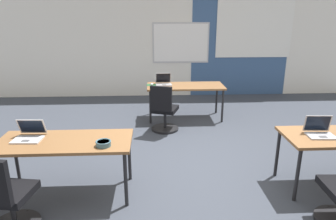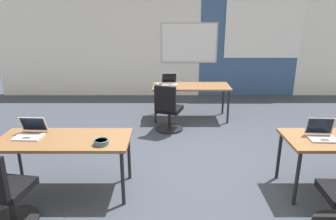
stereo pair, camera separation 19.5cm
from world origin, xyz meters
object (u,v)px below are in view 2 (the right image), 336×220
Objects in this scene: desk_near_left at (64,143)px; snack_bowl at (101,142)px; mouse_far_left at (157,84)px; chair_far_left at (168,112)px; laptop_near_left_end at (30,132)px; laptop_far_left at (169,82)px; laptop_near_right_inner at (321,134)px; desk_far_center at (191,88)px; chair_near_left_end at (4,196)px.

snack_bowl is at bearing -20.15° from desk_near_left.
mouse_far_left is 0.61× the size of snack_bowl.
chair_far_left reaches higher than snack_bowl.
laptop_near_left_end is 0.38× the size of chair_far_left.
laptop_far_left is (1.73, 2.81, 0.00)m from laptop_near_left_end.
snack_bowl is at bearing -107.91° from laptop_far_left.
laptop_near_right_inner is (2.08, -2.86, 0.03)m from mouse_far_left.
mouse_far_left is (-0.25, -0.03, -0.03)m from laptop_far_left.
chair_near_left_end reaches higher than desk_far_center.
laptop_near_right_inner is (1.38, -2.79, 0.11)m from desk_far_center.
laptop_near_right_inner reaches higher than chair_far_left.
laptop_near_left_end reaches higher than desk_near_left.
chair_near_left_end is at bearing -165.13° from laptop_near_right_inner.
chair_far_left is (-0.03, -0.83, -0.39)m from laptop_far_left.
chair_far_left is (0.22, -0.81, -0.36)m from mouse_far_left.
chair_near_left_end is 3.87m from mouse_far_left.
desk_near_left is 0.53m from snack_bowl.
laptop_near_left_end is 0.87m from chair_near_left_end.
laptop_near_right_inner reaches higher than desk_near_left.
chair_far_left is 5.18× the size of snack_bowl.
mouse_far_left is (1.05, 2.86, 0.08)m from desk_near_left.
laptop_near_right_inner is (3.13, 0.01, 0.11)m from desk_near_left.
chair_far_left is 2.40m from snack_bowl.
mouse_far_left is at bearing 69.90° from desk_near_left.
chair_far_left is (1.27, 2.06, -0.28)m from desk_near_left.
laptop_near_left_end is (-0.43, 0.08, 0.11)m from desk_near_left.
mouse_far_left is 3.53m from laptop_near_right_inner.
laptop_far_left is 1.95× the size of snack_bowl.
desk_near_left is 3.05m from mouse_far_left.
desk_near_left is at bearing -112.17° from chair_near_left_end.
laptop_near_left_end is 1.94× the size of snack_bowl.
chair_far_left is 2.66× the size of laptop_near_right_inner.
desk_far_center is 4.62× the size of laptop_near_right_inner.
mouse_far_left is at bearing 174.79° from desk_far_center.
laptop_near_left_end is (-2.18, -2.72, 0.11)m from desk_far_center.
desk_far_center is at bearing 54.04° from laptop_near_left_end.
mouse_far_left is at bearing -55.81° from chair_far_left.
snack_bowl is (0.93, -0.26, -0.01)m from laptop_near_left_end.
laptop_far_left is 3.42m from laptop_near_right_inner.
chair_near_left_end reaches higher than mouse_far_left.
chair_far_left is at bearing -122.87° from desk_far_center.
desk_near_left is 3.13m from laptop_near_right_inner.
laptop_far_left is at bearing 75.38° from snack_bowl.
laptop_far_left is 3.18× the size of mouse_far_left.
mouse_far_left is at bearing 64.76° from laptop_near_left_end.
desk_far_center is 14.71× the size of mouse_far_left.
laptop_far_left reaches higher than desk_far_center.
laptop_near_right_inner is at bearing -60.83° from laptop_far_left.
snack_bowl is (-1.26, -2.98, 0.10)m from desk_far_center.
laptop_near_left_end is 1.00× the size of laptop_near_right_inner.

